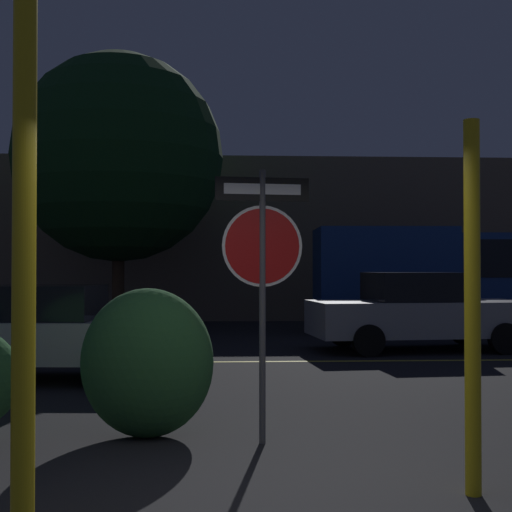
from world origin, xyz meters
name	(u,v)px	position (x,y,z in m)	size (l,w,h in m)	color
ground_plane	(264,511)	(0.00, 0.00, 0.00)	(260.00, 260.00, 0.00)	black
road_center_stripe	(236,362)	(0.00, 7.65, 0.00)	(37.89, 0.12, 0.01)	gold
stop_sign	(262,251)	(0.10, 1.85, 1.79)	(0.89, 0.13, 2.54)	#4C4C51
yellow_pole_left	(24,260)	(-1.44, -0.54, 1.67)	(0.14, 0.14, 3.34)	yellow
yellow_pole_right	(472,306)	(1.52, 0.26, 1.35)	(0.12, 0.12, 2.70)	yellow
hedge_bush_2	(147,363)	(-0.99, 2.13, 0.72)	(1.27, 0.85, 1.43)	#285B2D
passing_car_2	(38,332)	(-2.94, 5.80, 0.69)	(4.05, 2.04, 1.38)	silver
passing_car_3	(418,312)	(3.67, 9.24, 0.76)	(4.52, 2.27, 1.55)	#9E9EA3
delivery_truck	(429,273)	(5.09, 13.28, 1.52)	(5.58, 2.53, 2.66)	navy
tree_0	(119,158)	(-2.93, 14.00, 4.54)	(5.47, 5.47, 7.28)	#422D1E
building_backdrop	(247,240)	(0.62, 18.79, 2.57)	(30.27, 3.02, 5.15)	#6B5B4C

